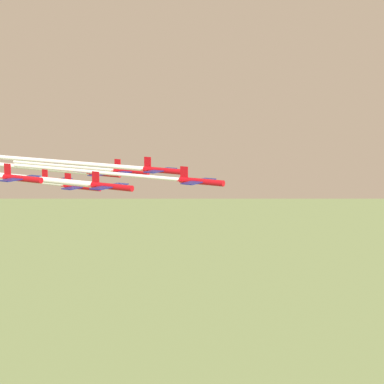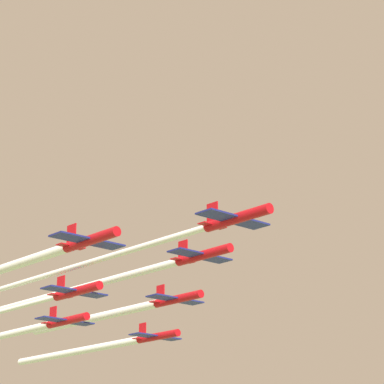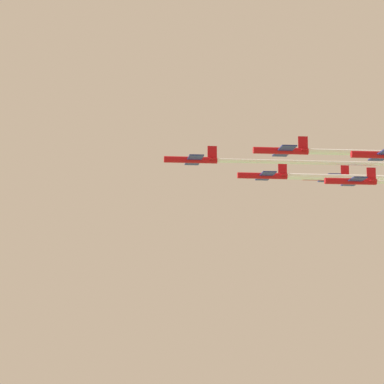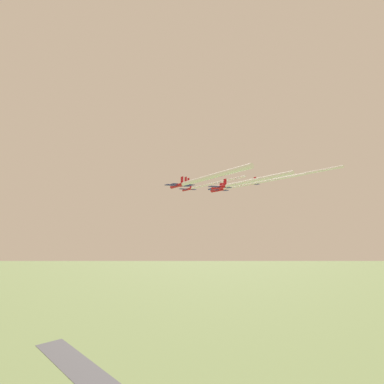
% 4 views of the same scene
% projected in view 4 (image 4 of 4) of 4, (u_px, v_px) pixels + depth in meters
% --- Properties ---
extents(jet_0, '(10.01, 10.22, 3.57)m').
position_uv_depth(jet_0, '(187.00, 189.00, 171.68)').
color(jet_0, '#B20C14').
extents(jet_1, '(10.01, 10.22, 3.57)m').
position_uv_depth(jet_1, '(185.00, 185.00, 152.90)').
color(jet_1, '#B20C14').
extents(jet_2, '(10.01, 10.22, 3.57)m').
position_uv_depth(jet_2, '(217.00, 189.00, 161.57)').
color(jet_2, '#B20C14').
extents(jet_3, '(10.01, 10.22, 3.57)m').
position_uv_depth(jet_3, '(182.00, 184.00, 133.85)').
color(jet_3, '#B20C14').
extents(jet_4, '(10.01, 10.22, 3.57)m').
position_uv_depth(jet_4, '(218.00, 190.00, 142.50)').
color(jet_4, '#B20C14').
extents(jet_5, '(10.01, 10.22, 3.57)m').
position_uv_depth(jet_5, '(250.00, 184.00, 151.76)').
color(jet_5, '#B20C14').
extents(jet_6, '(10.01, 10.22, 3.57)m').
position_uv_depth(jet_6, '(178.00, 185.00, 114.74)').
color(jet_6, '#B20C14').
extents(jet_7, '(10.01, 10.22, 3.57)m').
position_uv_depth(jet_7, '(220.00, 187.00, 123.61)').
color(jet_7, '#B20C14').
extents(smoke_trail_0, '(25.17, 42.69, 0.82)m').
position_uv_depth(smoke_trail_0, '(214.00, 183.00, 145.82)').
color(smoke_trail_0, white).
extents(smoke_trail_1, '(25.59, 43.13, 1.11)m').
position_uv_depth(smoke_trail_1, '(216.00, 177.00, 126.89)').
color(smoke_trail_1, white).
extents(smoke_trail_2, '(19.84, 33.00, 1.30)m').
position_uv_depth(smoke_trail_2, '(244.00, 184.00, 140.77)').
color(smoke_trail_2, white).
extents(smoke_trail_3, '(19.05, 31.57, 1.37)m').
position_uv_depth(smoke_trail_3, '(208.00, 178.00, 113.80)').
color(smoke_trail_3, white).
extents(smoke_trail_4, '(24.61, 41.84, 0.70)m').
position_uv_depth(smoke_trail_4, '(258.00, 183.00, 117.05)').
color(smoke_trail_4, white).
extents(smoke_trail_5, '(24.55, 41.49, 0.95)m').
position_uv_depth(smoke_trail_5, '(293.00, 176.00, 126.55)').
color(smoke_trail_5, white).
extents(smoke_trail_6, '(21.08, 35.11, 1.34)m').
position_uv_depth(smoke_trail_6, '(211.00, 177.00, 92.88)').
color(smoke_trail_6, white).
extents(smoke_trail_7, '(18.63, 30.99, 1.23)m').
position_uv_depth(smoke_trail_7, '(255.00, 180.00, 103.81)').
color(smoke_trail_7, white).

